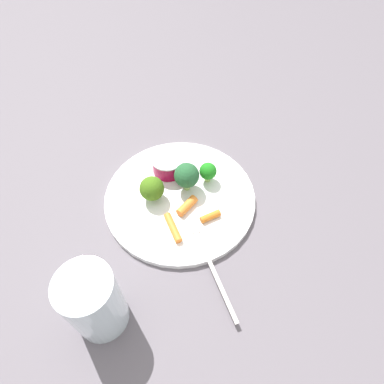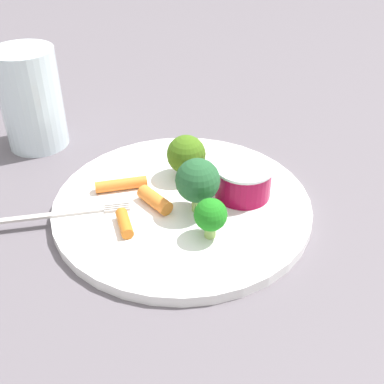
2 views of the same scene
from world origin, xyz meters
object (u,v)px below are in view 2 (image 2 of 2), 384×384
broccoli_floret_2 (211,215)px  carrot_stick_0 (124,223)px  carrot_stick_1 (155,200)px  fork (42,216)px  broccoli_floret_0 (186,155)px  sauce_cup (243,180)px  plate (182,205)px  carrot_stick_2 (121,184)px  drinking_glass (31,99)px  broccoli_floret_1 (195,183)px

broccoli_floret_2 → carrot_stick_0: bearing=125.6°
carrot_stick_1 → fork: carrot_stick_1 is taller
broccoli_floret_0 → sauce_cup: bearing=-76.6°
plate → carrot_stick_2: size_ratio=4.86×
broccoli_floret_2 → carrot_stick_1: (-0.00, 0.08, -0.02)m
plate → drinking_glass: drinking_glass is taller
sauce_cup → carrot_stick_1: 0.10m
carrot_stick_0 → carrot_stick_2: size_ratio=0.64×
broccoli_floret_2 → carrot_stick_2: size_ratio=0.75×
plate → broccoli_floret_2: 0.07m
plate → broccoli_floret_2: (-0.02, -0.06, 0.03)m
plate → carrot_stick_2: 0.07m
broccoli_floret_0 → drinking_glass: 0.22m
carrot_stick_2 → drinking_glass: (0.00, 0.18, 0.05)m
plate → drinking_glass: 0.25m
sauce_cup → carrot_stick_1: (-0.08, 0.05, -0.01)m
broccoli_floret_1 → fork: bearing=137.3°
broccoli_floret_2 → carrot_stick_1: broccoli_floret_2 is taller
carrot_stick_1 → carrot_stick_2: (-0.01, 0.05, -0.00)m
carrot_stick_1 → carrot_stick_0: bearing=-173.7°
broccoli_floret_1 → carrot_stick_0: broccoli_floret_1 is taller
broccoli_floret_0 → carrot_stick_2: bearing=154.0°
broccoli_floret_0 → broccoli_floret_1: bearing=-128.4°
broccoli_floret_2 → carrot_stick_1: bearing=93.1°
broccoli_floret_2 → carrot_stick_2: (-0.01, 0.13, -0.02)m
carrot_stick_2 → fork: carrot_stick_2 is taller
drinking_glass → broccoli_floret_1: bearing=-84.8°
broccoli_floret_0 → carrot_stick_0: 0.12m
sauce_cup → carrot_stick_2: 0.14m
broccoli_floret_1 → carrot_stick_1: (-0.02, 0.04, -0.03)m
broccoli_floret_1 → broccoli_floret_2: size_ratio=1.41×
plate → carrot_stick_1: size_ratio=6.51×
broccoli_floret_1 → drinking_glass: size_ratio=0.47×
broccoli_floret_2 → plate: bearing=70.1°
fork → drinking_glass: drinking_glass is taller
sauce_cup → carrot_stick_2: bearing=129.7°
broccoli_floret_2 → drinking_glass: 0.31m
broccoli_floret_2 → sauce_cup: bearing=15.6°
carrot_stick_0 → drinking_glass: size_ratio=0.29×
carrot_stick_0 → fork: size_ratio=0.23×
carrot_stick_2 → plate: bearing=-64.4°
sauce_cup → broccoli_floret_1: broccoli_floret_1 is taller
sauce_cup → fork: (-0.18, 0.13, -0.02)m
broccoli_floret_2 → carrot_stick_1: 0.08m
broccoli_floret_1 → carrot_stick_2: broccoli_floret_1 is taller
plate → fork: bearing=144.9°
sauce_cup → fork: sauce_cup is taller
carrot_stick_1 → broccoli_floret_2: bearing=-86.9°
sauce_cup → broccoli_floret_1: size_ratio=1.05×
carrot_stick_1 → drinking_glass: size_ratio=0.33×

